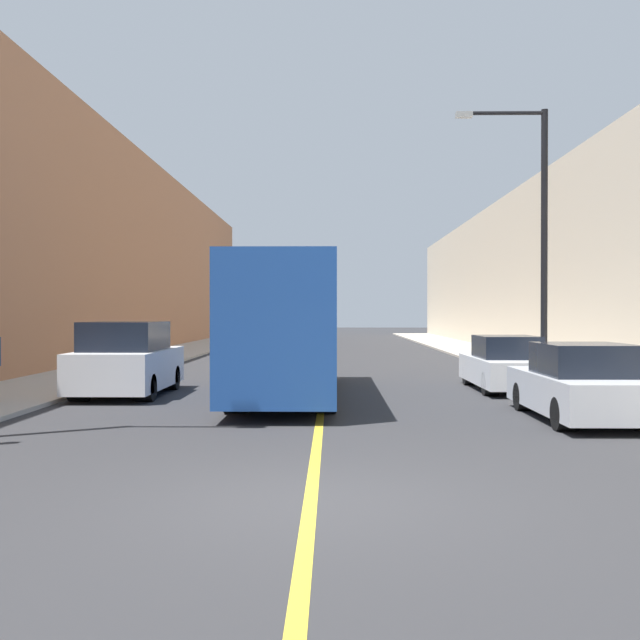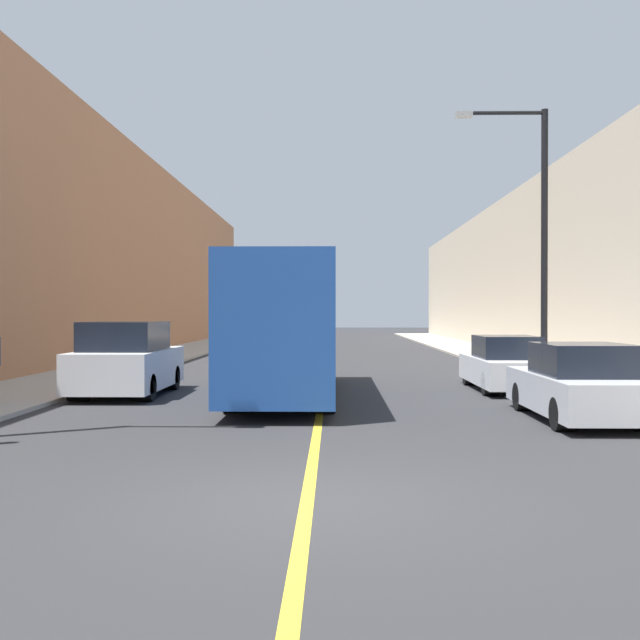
% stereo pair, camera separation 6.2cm
% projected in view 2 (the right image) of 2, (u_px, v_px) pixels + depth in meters
% --- Properties ---
extents(ground_plane, '(200.00, 200.00, 0.00)m').
position_uv_depth(ground_plane, '(307.00, 503.00, 8.49)').
color(ground_plane, '#2D2D30').
extents(sidewalk_left, '(3.42, 72.00, 0.10)m').
position_uv_depth(sidewalk_left, '(173.00, 353.00, 38.63)').
color(sidewalk_left, '#B2AA9E').
rests_on(sidewalk_left, ground).
extents(sidewalk_right, '(3.42, 72.00, 0.10)m').
position_uv_depth(sidewalk_right, '(484.00, 354.00, 38.33)').
color(sidewalk_right, '#B2AA9E').
rests_on(sidewalk_right, ground).
extents(building_row_left, '(4.00, 72.00, 10.65)m').
position_uv_depth(building_row_left, '(102.00, 252.00, 38.65)').
color(building_row_left, '#B2724C').
rests_on(building_row_left, ground).
extents(building_row_right, '(4.00, 72.00, 8.59)m').
position_uv_depth(building_row_right, '(557.00, 271.00, 38.22)').
color(building_row_right, beige).
rests_on(building_row_right, ground).
extents(road_center_line, '(0.16, 72.00, 0.01)m').
position_uv_depth(road_center_line, '(328.00, 355.00, 38.48)').
color(road_center_line, gold).
rests_on(road_center_line, ground).
extents(bus, '(2.41, 10.25, 3.42)m').
position_uv_depth(bus, '(288.00, 326.00, 19.26)').
color(bus, '#1E4793').
rests_on(bus, ground).
extents(parked_suv_left, '(2.05, 4.54, 1.93)m').
position_uv_depth(parked_suv_left, '(127.00, 361.00, 19.52)').
color(parked_suv_left, silver).
rests_on(parked_suv_left, ground).
extents(car_right_near, '(1.87, 4.61, 1.55)m').
position_uv_depth(car_right_near, '(580.00, 386.00, 14.99)').
color(car_right_near, silver).
rests_on(car_right_near, ground).
extents(car_right_mid, '(1.76, 4.58, 1.52)m').
position_uv_depth(car_right_mid, '(505.00, 366.00, 20.79)').
color(car_right_mid, silver).
rests_on(car_right_mid, ground).
extents(street_lamp_right, '(2.76, 0.24, 8.13)m').
position_uv_depth(street_lamp_right, '(537.00, 227.00, 22.34)').
color(street_lamp_right, black).
rests_on(street_lamp_right, sidewalk_right).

